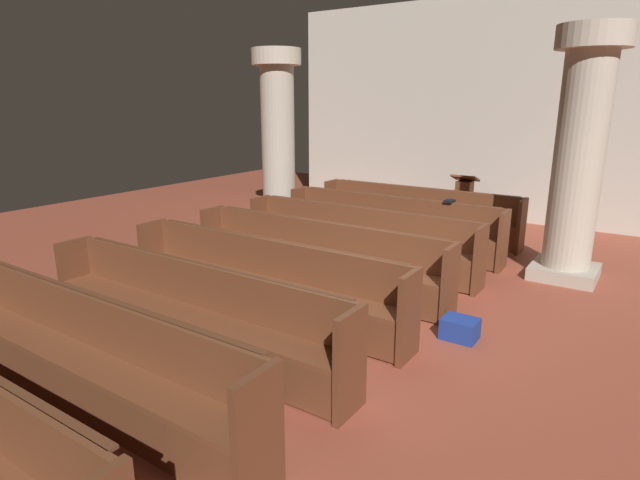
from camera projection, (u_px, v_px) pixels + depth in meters
ground_plane at (364, 314)px, 6.10m from camera, size 19.20×19.20×0.00m
back_wall at (514, 111)px, 10.38m from camera, size 10.00×0.16×4.50m
pew_row_0 at (417, 211)px, 9.48m from camera, size 3.78×0.46×0.90m
pew_row_1 at (390, 222)px, 8.60m from camera, size 3.78×0.46×0.90m
pew_row_2 at (357, 237)px, 7.71m from camera, size 3.78×0.47×0.90m
pew_row_3 at (315, 254)px, 6.83m from camera, size 3.78×0.46×0.90m
pew_row_4 at (262, 277)px, 5.94m from camera, size 3.78×0.46×0.90m
pew_row_5 at (189, 308)px, 5.06m from camera, size 3.78×0.47×0.90m
pew_row_6 at (85, 352)px, 4.17m from camera, size 3.78×0.46×0.90m
pillar_aisle_side at (579, 153)px, 6.92m from camera, size 0.93×0.93×3.39m
pillar_far_side at (278, 137)px, 9.99m from camera, size 0.93×0.93×3.39m
lectern at (463, 206)px, 10.03m from camera, size 0.48×0.45×1.08m
hymn_book at (450, 201)px, 8.13m from camera, size 0.13×0.21×0.04m
kneeler_box_blue at (460, 329)px, 5.46m from camera, size 0.37×0.29×0.23m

